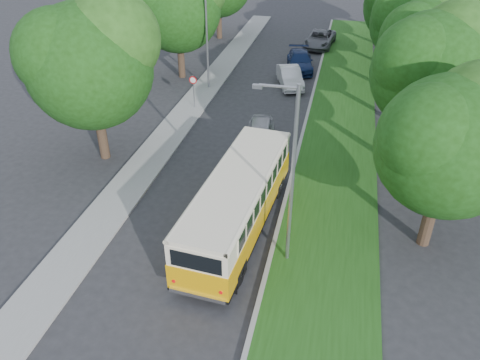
% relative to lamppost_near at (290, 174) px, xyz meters
% --- Properties ---
extents(ground, '(120.00, 120.00, 0.00)m').
position_rel_lamppost_near_xyz_m(ground, '(-4.21, 2.50, -4.37)').
color(ground, '#2A2A2C').
rests_on(ground, ground).
extents(curb, '(0.20, 70.00, 0.15)m').
position_rel_lamppost_near_xyz_m(curb, '(-0.61, 7.50, -4.29)').
color(curb, gray).
rests_on(curb, ground).
extents(grass_verge, '(4.50, 70.00, 0.13)m').
position_rel_lamppost_near_xyz_m(grass_verge, '(1.74, 7.50, -4.30)').
color(grass_verge, '#1F4D14').
rests_on(grass_verge, ground).
extents(sidewalk, '(2.20, 70.00, 0.12)m').
position_rel_lamppost_near_xyz_m(sidewalk, '(-9.01, 7.50, -4.31)').
color(sidewalk, gray).
rests_on(sidewalk, ground).
extents(treeline, '(24.27, 41.91, 9.46)m').
position_rel_lamppost_near_xyz_m(treeline, '(-1.06, 20.49, 1.56)').
color(treeline, '#332319').
rests_on(treeline, ground).
extents(lamppost_near, '(1.71, 0.16, 8.00)m').
position_rel_lamppost_near_xyz_m(lamppost_near, '(0.00, 0.00, 0.00)').
color(lamppost_near, gray).
rests_on(lamppost_near, ground).
extents(lamppost_far, '(1.71, 0.16, 7.50)m').
position_rel_lamppost_near_xyz_m(lamppost_far, '(-8.91, 18.50, -0.25)').
color(lamppost_far, gray).
rests_on(lamppost_far, ground).
extents(warning_sign, '(0.56, 0.10, 2.50)m').
position_rel_lamppost_near_xyz_m(warning_sign, '(-8.71, 14.48, -2.66)').
color(warning_sign, gray).
rests_on(warning_sign, ground).
extents(vintage_bus, '(3.42, 10.25, 2.99)m').
position_rel_lamppost_near_xyz_m(vintage_bus, '(-2.43, 1.55, -2.87)').
color(vintage_bus, '#F5AA07').
rests_on(vintage_bus, ground).
extents(car_silver, '(2.25, 4.41, 1.44)m').
position_rel_lamppost_near_xyz_m(car_silver, '(-3.07, 10.30, -3.65)').
color(car_silver, '#B1B0B5').
rests_on(car_silver, ground).
extents(car_white, '(2.90, 4.80, 1.50)m').
position_rel_lamppost_near_xyz_m(car_white, '(-2.62, 20.47, -3.62)').
color(car_white, silver).
rests_on(car_white, ground).
extents(car_blue, '(2.96, 5.45, 1.50)m').
position_rel_lamppost_near_xyz_m(car_blue, '(-2.32, 24.55, -3.62)').
color(car_blue, '#12234E').
rests_on(car_blue, ground).
extents(car_grey, '(3.11, 5.76, 1.54)m').
position_rel_lamppost_near_xyz_m(car_grey, '(-1.21, 31.74, -3.60)').
color(car_grey, '#5A5D62').
rests_on(car_grey, ground).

